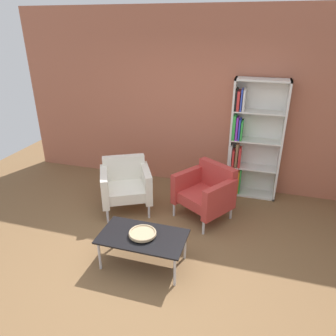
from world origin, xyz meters
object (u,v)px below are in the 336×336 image
armchair_corner_red (126,184)px  armchair_by_bookshelf (206,191)px  decorative_bowl (143,233)px  bookshelf_tall (250,142)px  coffee_table_low (143,238)px

armchair_corner_red → armchair_by_bookshelf: bearing=-22.0°
decorative_bowl → armchair_by_bookshelf: size_ratio=0.34×
bookshelf_tall → armchair_corner_red: bookshelf_tall is taller
decorative_bowl → armchair_corner_red: size_ratio=0.35×
bookshelf_tall → decorative_bowl: 2.42m
coffee_table_low → armchair_by_bookshelf: 1.34m
decorative_bowl → bookshelf_tall: bearing=64.4°
bookshelf_tall → armchair_corner_red: size_ratio=2.05×
bookshelf_tall → decorative_bowl: bookshelf_tall is taller
decorative_bowl → armchair_corner_red: armchair_corner_red is taller
bookshelf_tall → armchair_by_bookshelf: bookshelf_tall is taller
armchair_by_bookshelf → armchair_corner_red: same height
decorative_bowl → armchair_corner_red: bearing=122.1°
coffee_table_low → armchair_by_bookshelf: bearing=67.6°
coffee_table_low → armchair_by_bookshelf: size_ratio=1.06×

